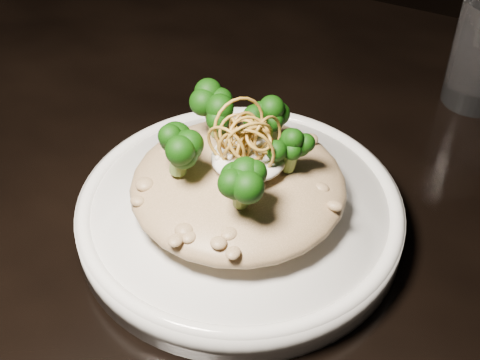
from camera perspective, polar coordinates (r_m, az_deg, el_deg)
name	(u,v)px	position (r m, az deg, el deg)	size (l,w,h in m)	color
table	(330,268)	(0.67, 7.68, -7.48)	(1.10, 0.80, 0.75)	black
plate	(240,215)	(0.58, 0.00, -3.02)	(0.28, 0.28, 0.03)	white
risotto	(238,185)	(0.55, -0.15, -0.44)	(0.18, 0.18, 0.04)	brown
broccoli	(235,143)	(0.53, -0.40, 3.16)	(0.13, 0.13, 0.05)	black
cheese	(249,158)	(0.54, 0.75, 1.92)	(0.06, 0.06, 0.02)	white
shallots	(248,135)	(0.52, 0.65, 3.87)	(0.05, 0.05, 0.04)	brown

